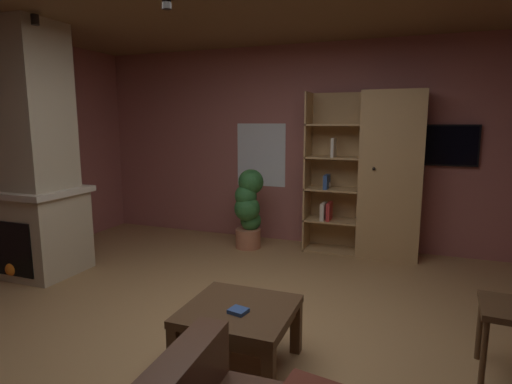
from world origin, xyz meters
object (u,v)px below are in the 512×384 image
Objects in this scene: stone_fireplace at (31,165)px; bookshelf_cabinet at (382,176)px; table_book_0 at (238,311)px; coffee_table at (239,319)px; wall_mounted_tv at (439,145)px; potted_floor_plant at (249,207)px.

bookshelf_cabinet is (3.37, 1.86, -0.19)m from stone_fireplace.
table_book_0 is (2.72, -0.94, -0.73)m from stone_fireplace.
table_book_0 is at bearing -69.91° from coffee_table.
wall_mounted_tv is at bearing 67.49° from table_book_0.
bookshelf_cabinet is 2.30× the size of wall_mounted_tv.
stone_fireplace is at bearing -138.27° from potted_floor_plant.
stone_fireplace reaches higher than table_book_0.
coffee_table is 0.68× the size of potted_floor_plant.
potted_floor_plant is at bearing -167.52° from wall_mounted_tv.
wall_mounted_tv is (3.97, 2.08, 0.17)m from stone_fireplace.
stone_fireplace reaches higher than wall_mounted_tv.
stone_fireplace is 3.04× the size of wall_mounted_tv.
table_book_0 is 0.13× the size of wall_mounted_tv.
stone_fireplace is at bearing -151.03° from bookshelf_cabinet.
wall_mounted_tv reaches higher than table_book_0.
bookshelf_cabinet is 2.93m from table_book_0.
coffee_table is at bearing -69.81° from potted_floor_plant.
bookshelf_cabinet is 1.66m from potted_floor_plant.
potted_floor_plant is 1.20× the size of wall_mounted_tv.
stone_fireplace is at bearing 160.88° from table_book_0.
stone_fireplace is 3.72× the size of coffee_table.
potted_floor_plant is at bearing 110.18° from table_book_0.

